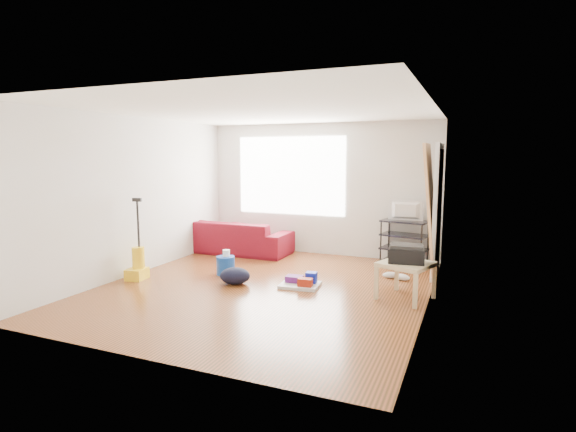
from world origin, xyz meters
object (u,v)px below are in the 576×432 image
at_px(vacuum, 138,264).
at_px(cleaning_tray, 301,282).
at_px(side_table, 406,268).
at_px(backpack, 235,284).
at_px(bucket, 226,274).
at_px(sofa, 236,252).
at_px(tv_stand, 404,242).

bearing_deg(vacuum, cleaning_tray, 5.03).
xyz_separation_m(side_table, backpack, (-2.43, -0.26, -0.42)).
bearing_deg(bucket, side_table, -3.30).
bearing_deg(side_table, sofa, 154.28).
xyz_separation_m(tv_stand, cleaning_tray, (-1.17, -1.95, -0.34)).
relative_size(cleaning_tray, backpack, 1.33).
relative_size(backpack, vacuum, 0.36).
distance_m(tv_stand, side_table, 1.97).
relative_size(sofa, backpack, 4.83).
xyz_separation_m(sofa, side_table, (3.49, -1.68, 0.42)).
relative_size(bucket, backpack, 0.65).
bearing_deg(vacuum, backpack, 3.89).
distance_m(tv_stand, bucket, 3.13).
height_order(side_table, vacuum, vacuum).
height_order(backpack, vacuum, vacuum).
bearing_deg(tv_stand, backpack, -122.87).
distance_m(sofa, tv_stand, 3.22).
height_order(sofa, backpack, sofa).
height_order(bucket, vacuum, vacuum).
relative_size(tv_stand, backpack, 1.88).
xyz_separation_m(sofa, bucket, (0.65, -1.52, 0.00)).
bearing_deg(cleaning_tray, sofa, 140.17).
relative_size(sofa, tv_stand, 2.57).
distance_m(backpack, vacuum, 1.57).
xyz_separation_m(tv_stand, vacuum, (-3.65, -2.54, -0.17)).
distance_m(sofa, backpack, 2.21).
height_order(side_table, backpack, side_table).
distance_m(side_table, bucket, 2.87).
xyz_separation_m(side_table, cleaning_tray, (-1.47, 0.00, -0.36)).
height_order(tv_stand, vacuum, vacuum).
distance_m(sofa, vacuum, 2.33).
relative_size(side_table, cleaning_tray, 1.29).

